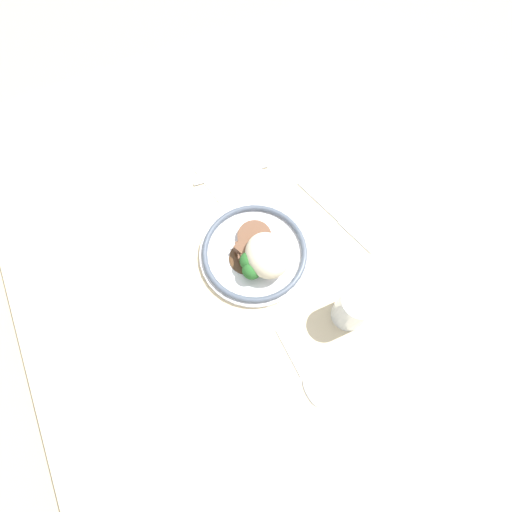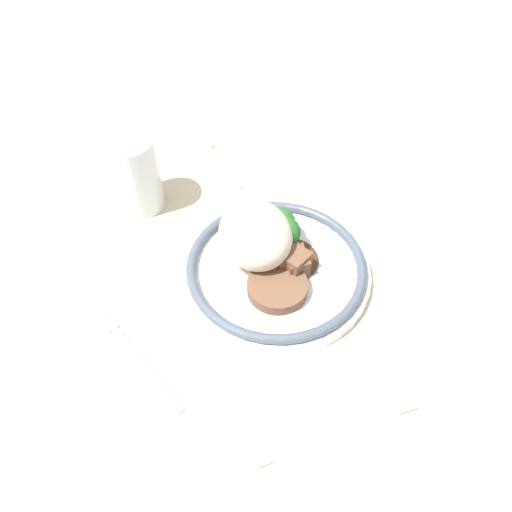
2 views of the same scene
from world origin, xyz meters
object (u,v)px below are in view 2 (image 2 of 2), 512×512
(juice_glass, at_px, (135,176))
(fork, at_px, (321,437))
(plate, at_px, (272,256))
(spoon, at_px, (211,146))
(knife, at_px, (118,333))

(juice_glass, relative_size, fork, 0.61)
(plate, xyz_separation_m, juice_glass, (0.19, 0.11, 0.02))
(juice_glass, xyz_separation_m, spoon, (0.08, -0.14, -0.05))
(plate, height_order, fork, plate)
(juice_glass, bearing_deg, spoon, -60.00)
(knife, bearing_deg, spoon, -55.54)
(fork, relative_size, spoon, 1.10)
(juice_glass, distance_m, knife, 0.22)
(plate, relative_size, juice_glass, 2.15)
(juice_glass, bearing_deg, plate, -148.58)
(plate, height_order, spoon, plate)
(plate, xyz_separation_m, knife, (-0.01, 0.20, -0.02))
(juice_glass, distance_m, spoon, 0.17)
(plate, distance_m, knife, 0.20)
(fork, distance_m, knife, 0.25)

